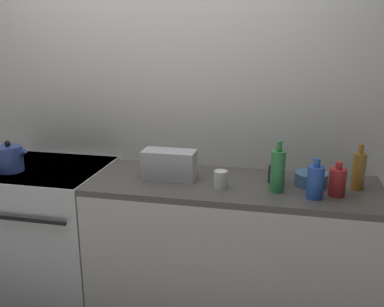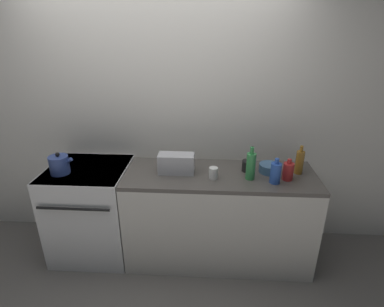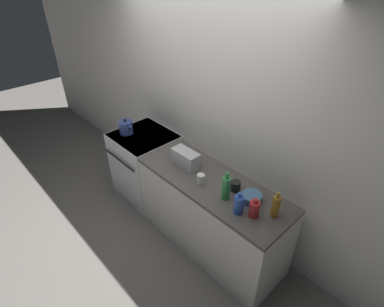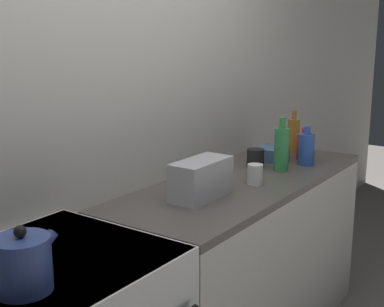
% 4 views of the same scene
% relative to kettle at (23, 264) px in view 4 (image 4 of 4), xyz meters
% --- Properties ---
extents(wall_back, '(8.00, 0.05, 2.60)m').
position_rel_kettle_xyz_m(wall_back, '(0.79, 0.51, 0.33)').
color(wall_back, silver).
rests_on(wall_back, ground_plane).
extents(counter_block, '(1.66, 0.61, 0.89)m').
position_rel_kettle_xyz_m(counter_block, '(1.39, 0.08, -0.53)').
color(counter_block, silver).
rests_on(counter_block, ground_plane).
extents(kettle, '(0.21, 0.16, 0.20)m').
position_rel_kettle_xyz_m(kettle, '(0.00, 0.00, 0.00)').
color(kettle, '#33478C').
rests_on(kettle, stove).
extents(toaster, '(0.31, 0.15, 0.17)m').
position_rel_kettle_xyz_m(toaster, '(1.00, 0.08, 0.00)').
color(toaster, '#BCBCC1').
rests_on(toaster, counter_block).
extents(bottle_red, '(0.09, 0.09, 0.18)m').
position_rel_kettle_xyz_m(bottle_red, '(1.94, 0.00, -0.00)').
color(bottle_red, '#B72828').
rests_on(bottle_red, counter_block).
extents(bottle_amber, '(0.07, 0.07, 0.25)m').
position_rel_kettle_xyz_m(bottle_amber, '(2.06, 0.12, 0.03)').
color(bottle_amber, '#9E6B23').
rests_on(bottle_amber, counter_block).
extents(bottle_blue, '(0.09, 0.09, 0.21)m').
position_rel_kettle_xyz_m(bottle_blue, '(1.83, -0.06, 0.01)').
color(bottle_blue, '#2D56B7').
rests_on(bottle_blue, counter_block).
extents(bottle_green, '(0.08, 0.08, 0.28)m').
position_rel_kettle_xyz_m(bottle_green, '(1.63, -0.01, 0.04)').
color(bottle_green, '#338C47').
rests_on(bottle_green, counter_block).
extents(cup_white, '(0.08, 0.08, 0.10)m').
position_rel_kettle_xyz_m(cup_white, '(1.32, -0.02, -0.03)').
color(cup_white, white).
rests_on(cup_white, counter_block).
extents(cup_black, '(0.09, 0.09, 0.10)m').
position_rel_kettle_xyz_m(cup_black, '(1.62, 0.14, -0.03)').
color(cup_black, black).
rests_on(cup_black, counter_block).
extents(bowl, '(0.18, 0.18, 0.07)m').
position_rel_kettle_xyz_m(bowl, '(1.82, 0.13, -0.04)').
color(bowl, teal).
rests_on(bowl, counter_block).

